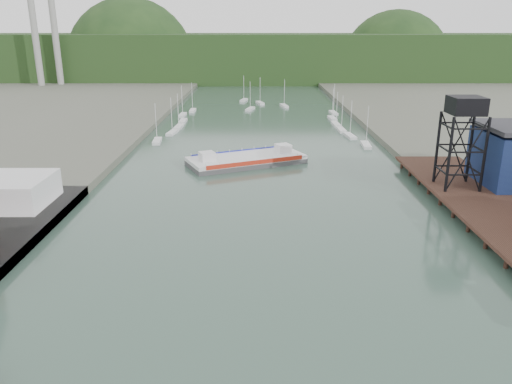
{
  "coord_description": "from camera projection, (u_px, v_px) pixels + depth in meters",
  "views": [
    {
      "loc": [
        -0.94,
        -27.52,
        29.16
      ],
      "look_at": [
        -0.96,
        49.03,
        4.0
      ],
      "focal_mm": 35.0,
      "sensor_mm": 36.0,
      "label": 1
    }
  ],
  "objects": [
    {
      "name": "east_pier",
      "position": [
        500.0,
        213.0,
        77.4
      ],
      "size": [
        14.0,
        70.0,
        2.45
      ],
      "color": "black",
      "rests_on": "ground"
    },
    {
      "name": "lift_tower",
      "position": [
        465.0,
        111.0,
        85.46
      ],
      "size": [
        6.5,
        6.5,
        16.0
      ],
      "color": "black",
      "rests_on": "east_pier"
    },
    {
      "name": "marina_sailboats",
      "position": [
        259.0,
        119.0,
        166.68
      ],
      "size": [
        57.71,
        92.65,
        0.9
      ],
      "color": "silver",
      "rests_on": "ground"
    },
    {
      "name": "smokestacks",
      "position": [
        44.0,
        27.0,
        246.78
      ],
      "size": [
        11.2,
        8.2,
        60.0
      ],
      "color": "gray",
      "rests_on": "ground"
    },
    {
      "name": "distant_hills",
      "position": [
        251.0,
        59.0,
        318.3
      ],
      "size": [
        500.0,
        120.0,
        80.0
      ],
      "color": "#1A3216",
      "rests_on": "ground"
    },
    {
      "name": "chain_ferry",
      "position": [
        246.0,
        160.0,
        112.26
      ],
      "size": [
        27.78,
        20.14,
        3.72
      ],
      "rotation": [
        0.0,
        0.0,
        0.43
      ],
      "color": "#434345",
      "rests_on": "ground"
    }
  ]
}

